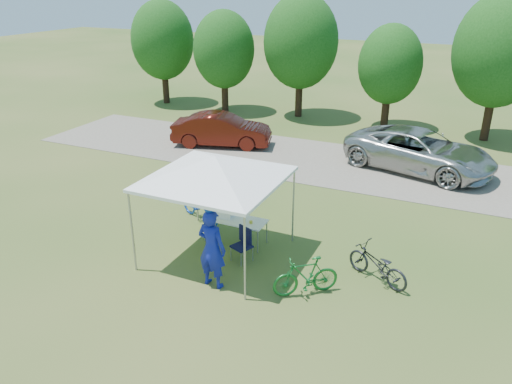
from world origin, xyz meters
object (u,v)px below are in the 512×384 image
cyclist (212,248)px  minivan (420,151)px  bike_green (306,276)px  folding_table (235,221)px  folding_chair (243,241)px  bike_dark (377,265)px  cooler (226,212)px  bike_blue (200,206)px  sedan (222,130)px

cyclist → minivan: (3.28, 9.88, -0.21)m
cyclist → bike_green: cyclist is taller
folding_table → minivan: (3.74, 7.79, 0.13)m
minivan → bike_green: bearing=-172.0°
folding_table → cyclist: 2.17m
folding_chair → bike_green: bearing=0.4°
cyclist → bike_dark: bearing=-147.1°
cooler → folding_chair: bearing=-39.5°
folding_chair → minivan: minivan is taller
bike_blue → folding_table: bearing=-91.9°
bike_green → bike_dark: (1.37, 1.20, -0.03)m
cyclist → bike_dark: (3.46, 1.77, -0.54)m
sedan → minivan: bearing=-103.7°
folding_chair → bike_green: (1.95, -0.80, -0.05)m
folding_chair → folding_table: bearing=151.8°
bike_dark → folding_table: bearing=-69.1°
bike_blue → minivan: (5.29, 7.01, 0.32)m
bike_green → sedan: 11.30m
bike_green → sedan: sedan is taller
bike_green → bike_blue: bearing=-158.1°
cooler → bike_blue: bearing=148.5°
folding_table → bike_blue: bike_blue is taller
minivan → sedan: (-8.11, -0.39, -0.07)m
folding_chair → cooler: (-0.88, 0.73, 0.34)m
folding_chair → minivan: size_ratio=0.16×
folding_table → sedan: 8.60m
sedan → bike_blue: bearing=-173.5°
minivan → sedan: minivan is taller
cooler → bike_dark: size_ratio=0.26×
cyclist → bike_dark: 3.92m
cyclist → cooler: bearing=-64.6°
bike_green → minivan: size_ratio=0.29×
bike_green → minivan: 9.40m
bike_green → sedan: bearing=179.0°
folding_table → cooler: 0.35m
cyclist → minivan: cyclist is taller
folding_table → bike_blue: bearing=153.5°
bike_green → minivan: minivan is taller
folding_chair → bike_dark: (3.32, 0.41, -0.08)m
bike_green → minivan: (1.19, 9.31, 0.31)m
minivan → folding_chair: bearing=175.0°
folding_table → bike_dark: bike_dark is taller
bike_dark → minivan: (-0.18, 8.11, 0.34)m
cooler → bike_blue: cooler is taller
cooler → bike_green: 3.24m
cooler → cyclist: (0.75, -2.09, 0.13)m
minivan → cyclist: bearing=176.9°
folding_table → minivan: minivan is taller
folding_chair → bike_dark: size_ratio=0.52×
sedan → bike_green: bearing=-158.7°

